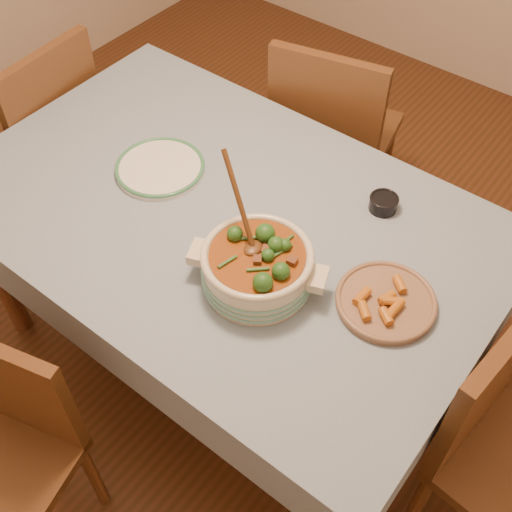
{
  "coord_description": "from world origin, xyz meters",
  "views": [
    {
      "loc": [
        0.92,
        -1.02,
        2.15
      ],
      "look_at": [
        0.24,
        -0.15,
        0.86
      ],
      "focal_mm": 45.0,
      "sensor_mm": 36.0,
      "label": 1
    }
  ],
  "objects_px": {
    "stew_casserole": "(257,265)",
    "chair_left": "(45,134)",
    "chair_right": "(509,441)",
    "white_plate": "(160,168)",
    "condiment_bowl": "(384,202)",
    "chair_near": "(6,444)",
    "dining_table": "(223,232)",
    "fried_plate": "(386,300)",
    "chair_far": "(331,133)"
  },
  "relations": [
    {
      "from": "dining_table",
      "to": "chair_right",
      "type": "height_order",
      "value": "chair_right"
    },
    {
      "from": "condiment_bowl",
      "to": "chair_left",
      "type": "height_order",
      "value": "chair_left"
    },
    {
      "from": "dining_table",
      "to": "condiment_bowl",
      "type": "relative_size",
      "value": 17.52
    },
    {
      "from": "fried_plate",
      "to": "chair_left",
      "type": "distance_m",
      "value": 1.58
    },
    {
      "from": "dining_table",
      "to": "stew_casserole",
      "type": "height_order",
      "value": "stew_casserole"
    },
    {
      "from": "dining_table",
      "to": "chair_near",
      "type": "xyz_separation_m",
      "value": [
        -0.09,
        -0.84,
        -0.2
      ]
    },
    {
      "from": "chair_right",
      "to": "chair_left",
      "type": "bearing_deg",
      "value": 93.35
    },
    {
      "from": "chair_left",
      "to": "stew_casserole",
      "type": "bearing_deg",
      "value": 75.92
    },
    {
      "from": "dining_table",
      "to": "white_plate",
      "type": "relative_size",
      "value": 4.93
    },
    {
      "from": "white_plate",
      "to": "chair_right",
      "type": "bearing_deg",
      "value": -1.64
    },
    {
      "from": "fried_plate",
      "to": "chair_right",
      "type": "bearing_deg",
      "value": -2.59
    },
    {
      "from": "dining_table",
      "to": "chair_right",
      "type": "distance_m",
      "value": 1.01
    },
    {
      "from": "white_plate",
      "to": "chair_left",
      "type": "xyz_separation_m",
      "value": [
        -0.71,
        0.05,
        -0.24
      ]
    },
    {
      "from": "condiment_bowl",
      "to": "chair_left",
      "type": "bearing_deg",
      "value": -169.8
    },
    {
      "from": "condiment_bowl",
      "to": "chair_left",
      "type": "relative_size",
      "value": 0.1
    },
    {
      "from": "dining_table",
      "to": "fried_plate",
      "type": "distance_m",
      "value": 0.58
    },
    {
      "from": "white_plate",
      "to": "fried_plate",
      "type": "distance_m",
      "value": 0.84
    },
    {
      "from": "dining_table",
      "to": "chair_left",
      "type": "distance_m",
      "value": 1.0
    },
    {
      "from": "chair_far",
      "to": "white_plate",
      "type": "bearing_deg",
      "value": 62.63
    },
    {
      "from": "white_plate",
      "to": "chair_near",
      "type": "xyz_separation_m",
      "value": [
        0.19,
        -0.86,
        -0.3
      ]
    },
    {
      "from": "dining_table",
      "to": "chair_far",
      "type": "distance_m",
      "value": 0.78
    },
    {
      "from": "fried_plate",
      "to": "chair_near",
      "type": "height_order",
      "value": "chair_near"
    },
    {
      "from": "condiment_bowl",
      "to": "white_plate",
      "type": "bearing_deg",
      "value": -155.88
    },
    {
      "from": "dining_table",
      "to": "chair_right",
      "type": "xyz_separation_m",
      "value": [
        1.0,
        -0.02,
        -0.14
      ]
    },
    {
      "from": "fried_plate",
      "to": "chair_left",
      "type": "bearing_deg",
      "value": 177.67
    },
    {
      "from": "condiment_bowl",
      "to": "fried_plate",
      "type": "bearing_deg",
      "value": -58.2
    },
    {
      "from": "chair_near",
      "to": "chair_right",
      "type": "xyz_separation_m",
      "value": [
        1.09,
        0.82,
        0.06
      ]
    },
    {
      "from": "stew_casserole",
      "to": "chair_left",
      "type": "bearing_deg",
      "value": 170.13
    },
    {
      "from": "condiment_bowl",
      "to": "chair_far",
      "type": "bearing_deg",
      "value": 135.78
    },
    {
      "from": "condiment_bowl",
      "to": "chair_right",
      "type": "distance_m",
      "value": 0.75
    },
    {
      "from": "fried_plate",
      "to": "chair_near",
      "type": "distance_m",
      "value": 1.11
    },
    {
      "from": "chair_left",
      "to": "dining_table",
      "type": "bearing_deg",
      "value": 82.04
    },
    {
      "from": "stew_casserole",
      "to": "chair_right",
      "type": "bearing_deg",
      "value": 10.03
    },
    {
      "from": "stew_casserole",
      "to": "chair_left",
      "type": "height_order",
      "value": "stew_casserole"
    },
    {
      "from": "chair_near",
      "to": "chair_right",
      "type": "distance_m",
      "value": 1.37
    },
    {
      "from": "fried_plate",
      "to": "chair_right",
      "type": "xyz_separation_m",
      "value": [
        0.43,
        -0.02,
        -0.25
      ]
    },
    {
      "from": "chair_far",
      "to": "chair_near",
      "type": "xyz_separation_m",
      "value": [
        0.0,
        -1.61,
        -0.07
      ]
    },
    {
      "from": "stew_casserole",
      "to": "chair_near",
      "type": "height_order",
      "value": "stew_casserole"
    },
    {
      "from": "condiment_bowl",
      "to": "chair_far",
      "type": "distance_m",
      "value": 0.7
    },
    {
      "from": "condiment_bowl",
      "to": "dining_table",
      "type": "bearing_deg",
      "value": -140.48
    },
    {
      "from": "stew_casserole",
      "to": "chair_left",
      "type": "relative_size",
      "value": 0.41
    },
    {
      "from": "condiment_bowl",
      "to": "chair_right",
      "type": "bearing_deg",
      "value": -27.73
    },
    {
      "from": "dining_table",
      "to": "white_plate",
      "type": "height_order",
      "value": "white_plate"
    },
    {
      "from": "fried_plate",
      "to": "chair_far",
      "type": "height_order",
      "value": "chair_far"
    },
    {
      "from": "chair_far",
      "to": "fried_plate",
      "type": "bearing_deg",
      "value": 117.49
    },
    {
      "from": "white_plate",
      "to": "chair_left",
      "type": "height_order",
      "value": "chair_left"
    },
    {
      "from": "condiment_bowl",
      "to": "chair_near",
      "type": "relative_size",
      "value": 0.12
    },
    {
      "from": "stew_casserole",
      "to": "chair_left",
      "type": "distance_m",
      "value": 1.3
    },
    {
      "from": "chair_right",
      "to": "white_plate",
      "type": "bearing_deg",
      "value": 94.09
    },
    {
      "from": "chair_near",
      "to": "fried_plate",
      "type": "bearing_deg",
      "value": 37.56
    }
  ]
}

